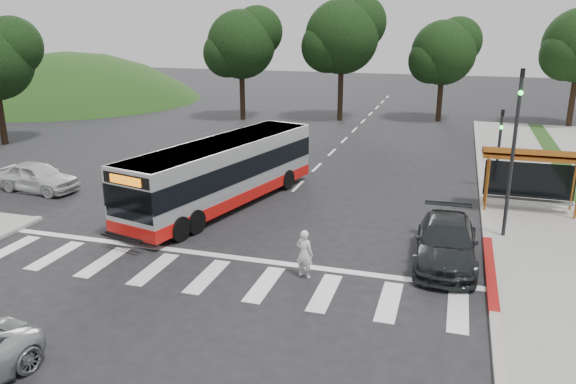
% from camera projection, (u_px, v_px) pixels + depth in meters
% --- Properties ---
extents(ground, '(140.00, 140.00, 0.00)m').
position_uv_depth(ground, '(258.00, 226.00, 23.18)').
color(ground, black).
rests_on(ground, ground).
extents(sidewalk_east, '(4.00, 40.00, 0.12)m').
position_uv_depth(sidewalk_east, '(525.00, 192.00, 27.44)').
color(sidewalk_east, gray).
rests_on(sidewalk_east, ground).
extents(curb_east, '(0.30, 40.00, 0.15)m').
position_uv_depth(curb_east, '(482.00, 189.00, 27.99)').
color(curb_east, '#9E9991').
rests_on(curb_east, ground).
extents(curb_east_red, '(0.32, 6.00, 0.15)m').
position_uv_depth(curb_east_red, '(490.00, 271.00, 18.84)').
color(curb_east_red, maroon).
rests_on(curb_east_red, ground).
extents(hillside_nw, '(44.00, 44.00, 10.00)m').
position_uv_depth(hillside_nw, '(70.00, 100.00, 59.48)').
color(hillside_nw, '#233D13').
rests_on(hillside_nw, ground).
extents(crosswalk_ladder, '(18.00, 2.60, 0.01)m').
position_uv_depth(crosswalk_ladder, '(207.00, 276.00, 18.61)').
color(crosswalk_ladder, silver).
rests_on(crosswalk_ladder, ground).
extents(bus_shelter, '(4.20, 1.60, 2.86)m').
position_uv_depth(bus_shelter, '(533.00, 160.00, 24.17)').
color(bus_shelter, '#A0561A').
rests_on(bus_shelter, sidewalk_east).
extents(traffic_signal_ne_tall, '(0.18, 0.37, 6.50)m').
position_uv_depth(traffic_signal_ne_tall, '(514.00, 140.00, 20.75)').
color(traffic_signal_ne_tall, black).
rests_on(traffic_signal_ne_tall, ground).
extents(traffic_signal_ne_short, '(0.18, 0.37, 4.00)m').
position_uv_depth(traffic_signal_ne_short, '(500.00, 140.00, 27.56)').
color(traffic_signal_ne_short, black).
rests_on(traffic_signal_ne_short, ground).
extents(tree_north_a, '(6.60, 6.15, 10.17)m').
position_uv_depth(tree_north_a, '(343.00, 35.00, 45.52)').
color(tree_north_a, black).
rests_on(tree_north_a, ground).
extents(tree_north_b, '(5.72, 5.33, 8.43)m').
position_uv_depth(tree_north_b, '(444.00, 52.00, 45.50)').
color(tree_north_b, black).
rests_on(tree_north_b, ground).
extents(tree_north_c, '(6.16, 5.74, 9.30)m').
position_uv_depth(tree_north_c, '(242.00, 43.00, 46.09)').
color(tree_north_c, black).
rests_on(tree_north_c, ground).
extents(transit_bus, '(5.17, 11.74, 2.97)m').
position_uv_depth(transit_bus, '(223.00, 174.00, 25.31)').
color(transit_bus, '#AEB0B3').
rests_on(transit_bus, ground).
extents(pedestrian, '(0.69, 0.54, 1.66)m').
position_uv_depth(pedestrian, '(305.00, 254.00, 18.34)').
color(pedestrian, silver).
rests_on(pedestrian, ground).
extents(dark_sedan, '(2.17, 5.15, 1.48)m').
position_uv_depth(dark_sedan, '(446.00, 242.00, 19.52)').
color(dark_sedan, '#212426').
rests_on(dark_sedan, ground).
extents(west_car_white, '(4.46, 2.19, 1.46)m').
position_uv_depth(west_car_white, '(38.00, 177.00, 27.69)').
color(west_car_white, silver).
rests_on(west_car_white, ground).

